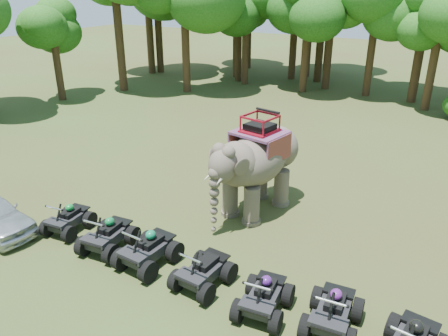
{
  "coord_description": "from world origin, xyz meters",
  "views": [
    {
      "loc": [
        6.76,
        -10.45,
        7.71
      ],
      "look_at": [
        0.0,
        1.2,
        1.9
      ],
      "focal_mm": 35.0,
      "sensor_mm": 36.0,
      "label": 1
    }
  ],
  "objects": [
    {
      "name": "tree_24",
      "position": [
        -11.92,
        16.2,
        4.54
      ],
      "size": [
        6.36,
        6.36,
        9.08
      ],
      "primitive_type": null,
      "color": "#195114",
      "rests_on": "ground"
    },
    {
      "name": "atv_3",
      "position": [
        1.39,
        -2.31,
        0.62
      ],
      "size": [
        1.32,
        1.74,
        1.23
      ],
      "primitive_type": null,
      "rotation": [
        0.0,
        0.0,
        -0.07
      ],
      "color": "black",
      "rests_on": "ground"
    },
    {
      "name": "tree_1",
      "position": [
        4.22,
        19.82,
        3.64
      ],
      "size": [
        5.1,
        5.1,
        7.29
      ],
      "primitive_type": null,
      "color": "#195114",
      "rests_on": "ground"
    },
    {
      "name": "ground",
      "position": [
        0.0,
        0.0,
        0.0
      ],
      "size": [
        110.0,
        110.0,
        0.0
      ],
      "primitive_type": "plane",
      "color": "#47381E",
      "rests_on": "ground"
    },
    {
      "name": "tree_34",
      "position": [
        -6.15,
        26.0,
        4.22
      ],
      "size": [
        5.91,
        5.91,
        8.44
      ],
      "primitive_type": null,
      "color": "#195114",
      "rests_on": "ground"
    },
    {
      "name": "tree_27",
      "position": [
        -10.44,
        21.52,
        3.65
      ],
      "size": [
        5.11,
        5.11,
        7.3
      ],
      "primitive_type": null,
      "color": "#195114",
      "rests_on": "ground"
    },
    {
      "name": "tree_0",
      "position": [
        0.0,
        21.69,
        3.73
      ],
      "size": [
        5.23,
        5.23,
        7.47
      ],
      "primitive_type": null,
      "color": "#195114",
      "rests_on": "ground"
    },
    {
      "name": "atv_5",
      "position": [
        4.92,
        -2.13,
        0.63
      ],
      "size": [
        1.39,
        1.81,
        1.27
      ],
      "primitive_type": null,
      "rotation": [
        0.0,
        0.0,
        0.09
      ],
      "color": "black",
      "rests_on": "ground"
    },
    {
      "name": "tree_28",
      "position": [
        -4.63,
        24.5,
        4.99
      ],
      "size": [
        6.98,
        6.98,
        9.97
      ],
      "primitive_type": null,
      "color": "#195114",
      "rests_on": "ground"
    },
    {
      "name": "tree_22",
      "position": [
        -18.1,
        9.81,
        3.3
      ],
      "size": [
        4.62,
        4.62,
        6.6
      ],
      "primitive_type": null,
      "color": "#195114",
      "rests_on": "ground"
    },
    {
      "name": "tree_35",
      "position": [
        3.15,
        21.43,
        4.96
      ],
      "size": [
        6.95,
        6.95,
        9.93
      ],
      "primitive_type": null,
      "color": "#195114",
      "rests_on": "ground"
    },
    {
      "name": "atv_4",
      "position": [
        3.26,
        -2.44,
        0.61
      ],
      "size": [
        1.37,
        1.76,
        1.22
      ],
      "primitive_type": null,
      "rotation": [
        0.0,
        0.0,
        0.11
      ],
      "color": "black",
      "rests_on": "ground"
    },
    {
      "name": "atv_1",
      "position": [
        -2.1,
        -2.3,
        0.64
      ],
      "size": [
        1.42,
        1.84,
        1.27
      ],
      "primitive_type": null,
      "rotation": [
        0.0,
        0.0,
        0.1
      ],
      "color": "black",
      "rests_on": "ground"
    },
    {
      "name": "tree_23",
      "position": [
        -16.35,
        14.17,
        4.98
      ],
      "size": [
        6.97,
        6.97,
        9.96
      ],
      "primitive_type": null,
      "color": "#195114",
      "rests_on": "ground"
    },
    {
      "name": "tree_25",
      "position": [
        -9.41,
        20.73,
        3.77
      ],
      "size": [
        5.27,
        5.27,
        7.53
      ],
      "primitive_type": null,
      "color": "#195114",
      "rests_on": "ground"
    },
    {
      "name": "tree_38",
      "position": [
        -18.3,
        21.25,
        5.17
      ],
      "size": [
        7.24,
        7.24,
        10.34
      ],
      "primitive_type": null,
      "color": "#195114",
      "rests_on": "ground"
    },
    {
      "name": "tree_31",
      "position": [
        -5.43,
        29.25,
        4.92
      ],
      "size": [
        6.89,
        6.89,
        9.84
      ],
      "primitive_type": null,
      "color": "#195114",
      "rests_on": "ground"
    },
    {
      "name": "atv_0",
      "position": [
        -4.01,
        -2.17,
        0.58
      ],
      "size": [
        1.3,
        1.67,
        1.15
      ],
      "primitive_type": null,
      "rotation": [
        0.0,
        0.0,
        0.11
      ],
      "color": "black",
      "rests_on": "ground"
    },
    {
      "name": "tree_32",
      "position": [
        -12.41,
        27.07,
        5.0
      ],
      "size": [
        7.0,
        7.0,
        10.0
      ],
      "primitive_type": null,
      "color": "#195114",
      "rests_on": "ground"
    },
    {
      "name": "tree_29",
      "position": [
        -6.89,
        24.46,
        4.75
      ],
      "size": [
        6.65,
        6.65,
        9.5
      ],
      "primitive_type": null,
      "color": "#195114",
      "rests_on": "ground"
    },
    {
      "name": "tree_39",
      "position": [
        -3.24,
        22.37,
        4.13
      ],
      "size": [
        5.78,
        5.78,
        8.25
      ],
      "primitive_type": null,
      "color": "#195114",
      "rests_on": "ground"
    },
    {
      "name": "tree_37",
      "position": [
        -18.73,
        20.54,
        5.15
      ],
      "size": [
        7.21,
        7.21,
        10.3
      ],
      "primitive_type": null,
      "color": "#195114",
      "rests_on": "ground"
    },
    {
      "name": "tree_26",
      "position": [
        -4.39,
        20.54,
        4.07
      ],
      "size": [
        5.7,
        5.7,
        8.14
      ],
      "primitive_type": null,
      "color": "#195114",
      "rests_on": "ground"
    },
    {
      "name": "atv_2",
      "position": [
        -0.52,
        -2.32,
        0.66
      ],
      "size": [
        1.4,
        1.86,
        1.32
      ],
      "primitive_type": null,
      "rotation": [
        0.0,
        0.0,
        -0.06
      ],
      "color": "black",
      "rests_on": "ground"
    },
    {
      "name": "elephant",
      "position": [
        0.7,
        2.32,
        1.81
      ],
      "size": [
        2.64,
        4.58,
        3.62
      ],
      "primitive_type": null,
      "rotation": [
        0.0,
        0.0,
        -0.18
      ],
      "color": "brown",
      "rests_on": "ground"
    },
    {
      "name": "tree_36",
      "position": [
        -11.35,
        22.82,
        4.58
      ],
      "size": [
        6.41,
        6.41,
        9.16
      ],
      "primitive_type": null,
      "color": "#195114",
      "rests_on": "ground"
    }
  ]
}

